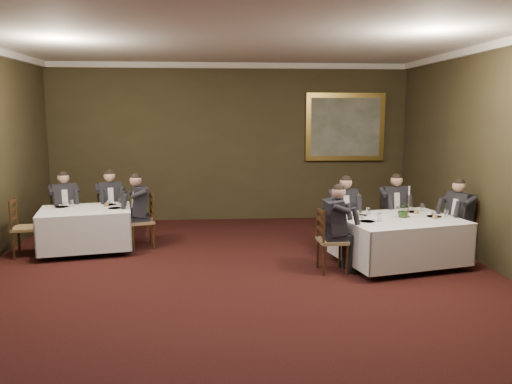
{
  "coord_description": "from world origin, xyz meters",
  "views": [
    {
      "loc": [
        -0.26,
        -6.25,
        2.44
      ],
      "look_at": [
        0.34,
        1.72,
        1.15
      ],
      "focal_mm": 35.0,
      "sensor_mm": 36.0,
      "label": 1
    }
  ],
  "objects": [
    {
      "name": "ground",
      "position": [
        0.0,
        0.0,
        0.0
      ],
      "size": [
        10.0,
        10.0,
        0.0
      ],
      "primitive_type": "plane",
      "color": "black",
      "rests_on": "ground"
    },
    {
      "name": "ceiling",
      "position": [
        0.0,
        0.0,
        3.5
      ],
      "size": [
        8.0,
        10.0,
        0.1
      ],
      "primitive_type": "cube",
      "color": "silver",
      "rests_on": "back_wall"
    },
    {
      "name": "back_wall",
      "position": [
        0.0,
        5.0,
        1.75
      ],
      "size": [
        8.0,
        0.1,
        3.5
      ],
      "primitive_type": "cube",
      "color": "#352E1A",
      "rests_on": "ground"
    },
    {
      "name": "front_wall",
      "position": [
        0.0,
        -5.0,
        1.75
      ],
      "size": [
        8.0,
        0.1,
        3.5
      ],
      "primitive_type": "cube",
      "color": "#352E1A",
      "rests_on": "ground"
    },
    {
      "name": "crown_molding",
      "position": [
        0.0,
        0.0,
        3.44
      ],
      "size": [
        8.0,
        10.0,
        0.12
      ],
      "color": "white",
      "rests_on": "back_wall"
    },
    {
      "name": "table_main",
      "position": [
        2.6,
        1.33,
        0.45
      ],
      "size": [
        2.13,
        1.8,
        0.67
      ],
      "rotation": [
        0.0,
        0.0,
        0.23
      ],
      "color": "#321D0E",
      "rests_on": "ground"
    },
    {
      "name": "table_second",
      "position": [
        -2.6,
        2.47,
        0.45
      ],
      "size": [
        1.74,
        1.46,
        0.67
      ],
      "rotation": [
        0.0,
        0.0,
        0.2
      ],
      "color": "#321D0E",
      "rests_on": "ground"
    },
    {
      "name": "chair_main_backleft",
      "position": [
        1.9,
        2.15,
        0.28
      ],
      "size": [
        0.47,
        0.45,
        1.0
      ],
      "rotation": [
        0.0,
        0.0,
        3.21
      ],
      "color": "olive",
      "rests_on": "ground"
    },
    {
      "name": "diner_main_backleft",
      "position": [
        1.9,
        2.14,
        0.51
      ],
      "size": [
        0.44,
        0.5,
        1.35
      ],
      "rotation": [
        0.0,
        0.0,
        3.21
      ],
      "color": "black",
      "rests_on": "chair_main_backleft"
    },
    {
      "name": "chair_main_backright",
      "position": [
        2.87,
        2.37,
        0.28
      ],
      "size": [
        0.45,
        0.43,
        1.0
      ],
      "rotation": [
        0.0,
        0.0,
        3.16
      ],
      "color": "olive",
      "rests_on": "ground"
    },
    {
      "name": "diner_main_backright",
      "position": [
        2.87,
        2.36,
        0.51
      ],
      "size": [
        0.42,
        0.49,
        1.35
      ],
      "rotation": [
        0.0,
        0.0,
        3.16
      ],
      "color": "black",
      "rests_on": "chair_main_backright"
    },
    {
      "name": "chair_main_endleft",
      "position": [
        1.45,
        1.07,
        0.28
      ],
      "size": [
        0.44,
        0.46,
        1.0
      ],
      "rotation": [
        0.0,
        0.0,
        -1.52
      ],
      "color": "olive",
      "rests_on": "ground"
    },
    {
      "name": "diner_main_endleft",
      "position": [
        1.46,
        1.07,
        0.51
      ],
      "size": [
        0.5,
        0.44,
        1.35
      ],
      "rotation": [
        0.0,
        0.0,
        -1.52
      ],
      "color": "black",
      "rests_on": "chair_main_endleft"
    },
    {
      "name": "chair_main_endright",
      "position": [
        3.75,
        1.6,
        0.28
      ],
      "size": [
        0.56,
        0.57,
        1.0
      ],
      "rotation": [
        0.0,
        0.0,
        1.99
      ],
      "color": "olive",
      "rests_on": "ground"
    },
    {
      "name": "diner_main_endright",
      "position": [
        3.74,
        1.59,
        0.51
      ],
      "size": [
        0.6,
        0.56,
        1.35
      ],
      "rotation": [
        0.0,
        0.0,
        1.99
      ],
      "color": "black",
      "rests_on": "chair_main_endright"
    },
    {
      "name": "chair_sec_backleft",
      "position": [
        -3.16,
        3.16,
        0.28
      ],
      "size": [
        0.58,
        0.57,
        1.0
      ],
      "rotation": [
        0.0,
        0.0,
        3.58
      ],
      "color": "olive",
      "rests_on": "ground"
    },
    {
      "name": "diner_sec_backleft",
      "position": [
        -3.16,
        3.15,
        0.51
      ],
      "size": [
        0.56,
        0.6,
        1.35
      ],
      "rotation": [
        0.0,
        0.0,
        3.58
      ],
      "color": "black",
      "rests_on": "chair_sec_backleft"
    },
    {
      "name": "chair_sec_backright",
      "position": [
        -2.36,
        3.33,
        0.28
      ],
      "size": [
        0.56,
        0.55,
        1.0
      ],
      "rotation": [
        0.0,
        0.0,
        3.52
      ],
      "color": "olive",
      "rests_on": "ground"
    },
    {
      "name": "diner_sec_backright",
      "position": [
        -2.35,
        3.32,
        0.51
      ],
      "size": [
        0.55,
        0.59,
        1.35
      ],
      "rotation": [
        0.0,
        0.0,
        3.52
      ],
      "color": "black",
      "rests_on": "chair_sec_backright"
    },
    {
      "name": "chair_sec_endright",
      "position": [
        -1.65,
        2.67,
        0.28
      ],
      "size": [
        0.52,
        0.54,
        1.0
      ],
      "rotation": [
        0.0,
        0.0,
        1.84
      ],
      "color": "olive",
      "rests_on": "ground"
    },
    {
      "name": "diner_sec_endright",
      "position": [
        -1.66,
        2.66,
        0.51
      ],
      "size": [
        0.57,
        0.51,
        1.35
      ],
      "rotation": [
        0.0,
        0.0,
        1.84
      ],
      "color": "black",
      "rests_on": "chair_sec_endright"
    },
    {
      "name": "chair_sec_endleft",
      "position": [
        -3.55,
        2.28,
        0.28
      ],
      "size": [
        0.48,
        0.5,
        1.0
      ],
      "rotation": [
        0.0,
        0.0,
        -1.43
      ],
      "color": "olive",
      "rests_on": "ground"
    },
    {
      "name": "centerpiece",
      "position": [
        2.68,
        1.37,
        0.9
      ],
      "size": [
        0.3,
        0.28,
        0.27
      ],
      "primitive_type": "imported",
      "rotation": [
        0.0,
        0.0,
        -0.36
      ],
      "color": "#2D5926",
      "rests_on": "table_main"
    },
    {
      "name": "candlestick",
      "position": [
        2.78,
        1.44,
        0.95
      ],
      "size": [
        0.07,
        0.07,
        0.51
      ],
      "color": "#C4883C",
      "rests_on": "table_main"
    },
    {
      "name": "place_setting_table_main",
      "position": [
        2.08,
        1.62,
        0.8
      ],
      "size": [
        0.33,
        0.31,
        0.14
      ],
      "color": "white",
      "rests_on": "table_main"
    },
    {
      "name": "place_setting_table_second",
      "position": [
        -3.01,
        2.73,
        0.8
      ],
      "size": [
        0.33,
        0.31,
        0.14
      ],
      "color": "white",
      "rests_on": "table_second"
    },
    {
      "name": "painting",
      "position": [
        2.6,
        4.94,
        2.1
      ],
      "size": [
        1.8,
        0.09,
        1.52
      ],
      "color": "#B99043",
      "rests_on": "back_wall"
    }
  ]
}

